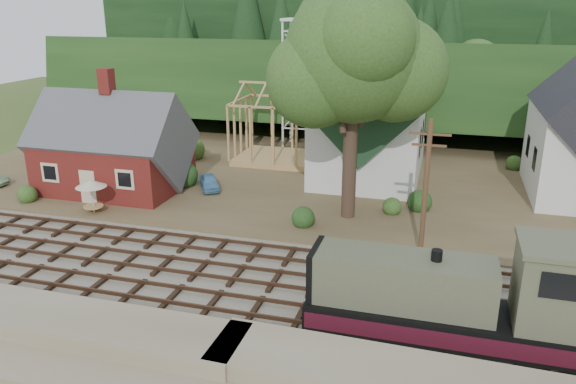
# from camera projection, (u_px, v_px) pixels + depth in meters

# --- Properties ---
(ground) EXTENTS (140.00, 140.00, 0.00)m
(ground) POSITION_uv_depth(u_px,v_px,m) (274.00, 285.00, 28.76)
(ground) COLOR #384C1E
(ground) RESTS_ON ground
(railroad_bed) EXTENTS (64.00, 11.00, 0.16)m
(railroad_bed) POSITION_uv_depth(u_px,v_px,m) (274.00, 283.00, 28.73)
(railroad_bed) COLOR #726B5B
(railroad_bed) RESTS_ON ground
(village_flat) EXTENTS (64.00, 26.00, 0.30)m
(village_flat) POSITION_uv_depth(u_px,v_px,m) (341.00, 181.00, 45.11)
(village_flat) COLOR brown
(village_flat) RESTS_ON ground
(hillside) EXTENTS (70.00, 28.96, 12.74)m
(hillside) POSITION_uv_depth(u_px,v_px,m) (379.00, 124.00, 67.03)
(hillside) COLOR #1E3F19
(hillside) RESTS_ON ground
(ridge) EXTENTS (80.00, 20.00, 12.00)m
(ridge) POSITION_uv_depth(u_px,v_px,m) (393.00, 103.00, 81.60)
(ridge) COLOR black
(ridge) RESTS_ON ground
(depot) EXTENTS (10.80, 7.41, 9.00)m
(depot) POSITION_uv_depth(u_px,v_px,m) (114.00, 151.00, 41.93)
(depot) COLOR #541C13
(depot) RESTS_ON village_flat
(church) EXTENTS (8.40, 15.17, 13.00)m
(church) POSITION_uv_depth(u_px,v_px,m) (371.00, 117.00, 44.51)
(church) COLOR silver
(church) RESTS_ON village_flat
(timber_frame) EXTENTS (8.20, 6.20, 6.99)m
(timber_frame) POSITION_uv_depth(u_px,v_px,m) (283.00, 128.00, 49.33)
(timber_frame) COLOR tan
(timber_frame) RESTS_ON village_flat
(lattice_tower) EXTENTS (3.20, 3.20, 12.12)m
(lattice_tower) POSITION_uv_depth(u_px,v_px,m) (301.00, 45.00, 52.64)
(lattice_tower) COLOR silver
(lattice_tower) RESTS_ON village_flat
(big_tree) EXTENTS (10.90, 8.40, 14.70)m
(big_tree) POSITION_uv_depth(u_px,v_px,m) (356.00, 64.00, 34.12)
(big_tree) COLOR #38281E
(big_tree) RESTS_ON village_flat
(telegraph_pole_near) EXTENTS (2.20, 0.28, 8.00)m
(telegraph_pole_near) POSITION_uv_depth(u_px,v_px,m) (426.00, 188.00, 30.31)
(telegraph_pole_near) COLOR #4C331E
(telegraph_pole_near) RESTS_ON ground
(locomotive) EXTENTS (12.31, 3.08, 4.91)m
(locomotive) POSITION_uv_depth(u_px,v_px,m) (471.00, 301.00, 22.88)
(locomotive) COLOR black
(locomotive) RESTS_ON railroad_bed
(car_blue) EXTENTS (2.76, 3.43, 1.10)m
(car_blue) POSITION_uv_depth(u_px,v_px,m) (209.00, 182.00, 42.51)
(car_blue) COLOR #5F9DCD
(car_blue) RESTS_ON village_flat
(patio_set) EXTENTS (2.03, 2.03, 2.26)m
(patio_set) POSITION_uv_depth(u_px,v_px,m) (91.00, 185.00, 37.34)
(patio_set) COLOR silver
(patio_set) RESTS_ON village_flat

